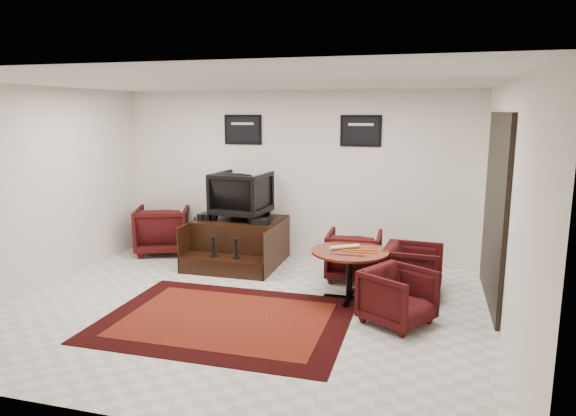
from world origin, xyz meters
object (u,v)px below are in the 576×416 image
object	(u,v)px
shine_podium	(239,243)
armchair_side	(163,227)
table_chair_back	(354,253)
table_chair_window	(413,268)
shine_chair	(241,192)
table_chair_corner	(398,294)
meeting_table	(350,257)

from	to	relation	value
shine_podium	armchair_side	world-z (taller)	armchair_side
table_chair_back	table_chair_window	size ratio (longest dim) A/B	1.05
shine_podium	shine_chair	bearing A→B (deg)	90.00
armchair_side	table_chair_window	xyz separation A→B (m)	(4.31, -1.00, -0.08)
shine_chair	table_chair_corner	xyz separation A→B (m)	(2.67, -1.98, -0.78)
table_chair_back	table_chair_corner	world-z (taller)	table_chair_back
table_chair_window	armchair_side	bearing A→B (deg)	81.41
table_chair_back	meeting_table	bearing A→B (deg)	92.22
shine_chair	table_chair_window	xyz separation A→B (m)	(2.81, -0.93, -0.77)
armchair_side	table_chair_back	size ratio (longest dim) A/B	1.14
shine_podium	table_chair_window	world-z (taller)	table_chair_window
table_chair_back	shine_podium	bearing A→B (deg)	-11.86
armchair_side	meeting_table	world-z (taller)	armchair_side
shine_chair	table_chair_window	size ratio (longest dim) A/B	1.14
meeting_table	armchair_side	bearing A→B (deg)	158.48
meeting_table	table_chair_back	size ratio (longest dim) A/B	1.28
table_chair_back	shine_chair	bearing A→B (deg)	-15.95
shine_chair	table_chair_corner	world-z (taller)	shine_chair
armchair_side	table_chair_window	distance (m)	4.43
meeting_table	table_chair_window	distance (m)	0.92
shine_podium	shine_chair	distance (m)	0.83
table_chair_window	meeting_table	bearing A→B (deg)	120.06
shine_chair	shine_podium	bearing A→B (deg)	94.97
shine_chair	table_chair_corner	distance (m)	3.42
meeting_table	table_chair_corner	xyz separation A→B (m)	(0.67, -0.66, -0.22)
shine_podium	armchair_side	xyz separation A→B (m)	(-1.50, 0.21, 0.12)
meeting_table	table_chair_back	bearing A→B (deg)	94.32
shine_podium	shine_chair	size ratio (longest dim) A/B	1.66
armchair_side	meeting_table	xyz separation A→B (m)	(3.51, -1.38, 0.13)
shine_podium	table_chair_back	distance (m)	1.97
meeting_table	shine_chair	bearing A→B (deg)	146.64
shine_podium	meeting_table	distance (m)	2.34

